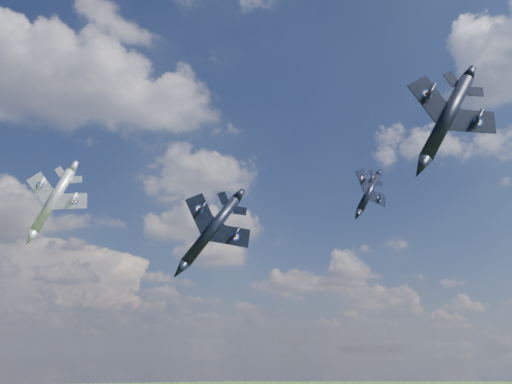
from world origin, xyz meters
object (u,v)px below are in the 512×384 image
object	(u,v)px
jet_lead_navy	(211,230)
jet_right_navy	(447,118)
jet_left_silver	(53,200)
jet_high_navy	(369,193)

from	to	relation	value
jet_lead_navy	jet_right_navy	xyz separation A→B (m)	(16.62, -32.48, 4.51)
jet_right_navy	jet_left_silver	xyz separation A→B (m)	(-39.54, 41.70, 0.87)
jet_lead_navy	jet_right_navy	distance (m)	36.76
jet_high_navy	jet_left_silver	size ratio (longest dim) A/B	0.86
jet_right_navy	jet_high_navy	world-z (taller)	jet_high_navy
jet_lead_navy	jet_left_silver	size ratio (longest dim) A/B	1.12
jet_high_navy	jet_left_silver	distance (m)	51.41
jet_lead_navy	jet_high_navy	bearing A→B (deg)	15.16
jet_high_navy	jet_lead_navy	bearing A→B (deg)	168.79
jet_lead_navy	jet_right_navy	world-z (taller)	jet_right_navy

